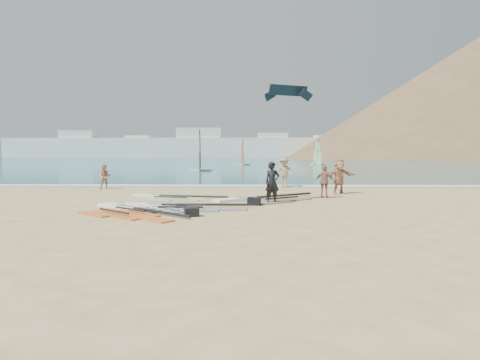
{
  "coord_description": "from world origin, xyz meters",
  "views": [
    {
      "loc": [
        0.67,
        -14.4,
        2.29
      ],
      "look_at": [
        0.22,
        4.0,
        1.0
      ],
      "focal_mm": 30.0,
      "sensor_mm": 36.0,
      "label": 1
    }
  ],
  "objects_px": {
    "gear_bag_near": "(192,212)",
    "person_wetsuit": "(272,183)",
    "rig_grey": "(173,207)",
    "beachgoer_mid": "(284,172)",
    "beachgoer_right": "(339,176)",
    "gear_bag_far": "(254,201)",
    "rig_green": "(168,198)",
    "rig_orange": "(264,199)",
    "beachgoer_left": "(105,177)",
    "beachgoer_back": "(325,182)",
    "rig_red": "(124,211)"
  },
  "relations": [
    {
      "from": "rig_grey",
      "to": "gear_bag_far",
      "type": "relative_size",
      "value": 9.69
    },
    {
      "from": "gear_bag_near",
      "to": "person_wetsuit",
      "type": "distance_m",
      "value": 4.91
    },
    {
      "from": "rig_red",
      "to": "rig_orange",
      "type": "bearing_deg",
      "value": 74.49
    },
    {
      "from": "rig_red",
      "to": "rig_green",
      "type": "bearing_deg",
      "value": 119.65
    },
    {
      "from": "beachgoer_right",
      "to": "beachgoer_back",
      "type": "bearing_deg",
      "value": -141.95
    },
    {
      "from": "rig_grey",
      "to": "gear_bag_near",
      "type": "bearing_deg",
      "value": -62.64
    },
    {
      "from": "person_wetsuit",
      "to": "beachgoer_left",
      "type": "bearing_deg",
      "value": 127.91
    },
    {
      "from": "beachgoer_back",
      "to": "beachgoer_right",
      "type": "distance_m",
      "value": 2.33
    },
    {
      "from": "beachgoer_right",
      "to": "gear_bag_far",
      "type": "bearing_deg",
      "value": -156.01
    },
    {
      "from": "gear_bag_far",
      "to": "person_wetsuit",
      "type": "bearing_deg",
      "value": 39.11
    },
    {
      "from": "person_wetsuit",
      "to": "beachgoer_mid",
      "type": "relative_size",
      "value": 0.92
    },
    {
      "from": "beachgoer_left",
      "to": "beachgoer_mid",
      "type": "height_order",
      "value": "beachgoer_mid"
    },
    {
      "from": "rig_grey",
      "to": "gear_bag_near",
      "type": "relative_size",
      "value": 10.82
    },
    {
      "from": "rig_red",
      "to": "beachgoer_right",
      "type": "xyz_separation_m",
      "value": [
        9.69,
        6.9,
        0.92
      ]
    },
    {
      "from": "beachgoer_mid",
      "to": "beachgoer_right",
      "type": "height_order",
      "value": "beachgoer_mid"
    },
    {
      "from": "rig_red",
      "to": "beachgoer_back",
      "type": "distance_m",
      "value": 9.85
    },
    {
      "from": "rig_green",
      "to": "gear_bag_far",
      "type": "distance_m",
      "value": 4.87
    },
    {
      "from": "gear_bag_near",
      "to": "beachgoer_right",
      "type": "relative_size",
      "value": 0.25
    },
    {
      "from": "rig_grey",
      "to": "gear_bag_near",
      "type": "distance_m",
      "value": 2.33
    },
    {
      "from": "person_wetsuit",
      "to": "beachgoer_mid",
      "type": "xyz_separation_m",
      "value": [
        1.21,
        8.1,
        0.08
      ]
    },
    {
      "from": "gear_bag_far",
      "to": "beachgoer_left",
      "type": "xyz_separation_m",
      "value": [
        -9.1,
        7.26,
        0.6
      ]
    },
    {
      "from": "beachgoer_left",
      "to": "rig_grey",
      "type": "bearing_deg",
      "value": -70.52
    },
    {
      "from": "rig_green",
      "to": "beachgoer_back",
      "type": "height_order",
      "value": "beachgoer_back"
    },
    {
      "from": "rig_grey",
      "to": "beachgoer_right",
      "type": "height_order",
      "value": "beachgoer_right"
    },
    {
      "from": "rig_orange",
      "to": "gear_bag_far",
      "type": "bearing_deg",
      "value": -139.57
    },
    {
      "from": "rig_green",
      "to": "rig_red",
      "type": "relative_size",
      "value": 1.11
    },
    {
      "from": "rig_grey",
      "to": "beachgoer_mid",
      "type": "distance_m",
      "value": 11.19
    },
    {
      "from": "beachgoer_left",
      "to": "beachgoer_back",
      "type": "height_order",
      "value": "beachgoer_back"
    },
    {
      "from": "beachgoer_mid",
      "to": "gear_bag_near",
      "type": "bearing_deg",
      "value": -85.11
    },
    {
      "from": "rig_green",
      "to": "gear_bag_far",
      "type": "height_order",
      "value": "gear_bag_far"
    },
    {
      "from": "rig_orange",
      "to": "rig_red",
      "type": "bearing_deg",
      "value": -179.0
    },
    {
      "from": "gear_bag_far",
      "to": "beachgoer_right",
      "type": "relative_size",
      "value": 0.28
    },
    {
      "from": "rig_orange",
      "to": "beachgoer_mid",
      "type": "height_order",
      "value": "beachgoer_mid"
    },
    {
      "from": "rig_orange",
      "to": "gear_bag_near",
      "type": "distance_m",
      "value": 5.63
    },
    {
      "from": "beachgoer_left",
      "to": "beachgoer_back",
      "type": "bearing_deg",
      "value": -34.75
    },
    {
      "from": "rig_green",
      "to": "beachgoer_left",
      "type": "height_order",
      "value": "beachgoer_left"
    },
    {
      "from": "gear_bag_near",
      "to": "beachgoer_mid",
      "type": "distance_m",
      "value": 12.63
    },
    {
      "from": "rig_green",
      "to": "person_wetsuit",
      "type": "distance_m",
      "value": 5.41
    },
    {
      "from": "beachgoer_mid",
      "to": "beachgoer_back",
      "type": "bearing_deg",
      "value": -50.98
    },
    {
      "from": "beachgoer_back",
      "to": "person_wetsuit",
      "type": "bearing_deg",
      "value": 56.69
    },
    {
      "from": "person_wetsuit",
      "to": "rig_grey",
      "type": "bearing_deg",
      "value": -176.36
    },
    {
      "from": "gear_bag_near",
      "to": "rig_grey",
      "type": "bearing_deg",
      "value": 117.43
    },
    {
      "from": "beachgoer_mid",
      "to": "beachgoer_right",
      "type": "relative_size",
      "value": 1.04
    },
    {
      "from": "rig_orange",
      "to": "beachgoer_back",
      "type": "distance_m",
      "value": 3.3
    },
    {
      "from": "rig_red",
      "to": "gear_bag_far",
      "type": "bearing_deg",
      "value": 61.6
    },
    {
      "from": "beachgoer_mid",
      "to": "beachgoer_back",
      "type": "relative_size",
      "value": 1.24
    },
    {
      "from": "rig_red",
      "to": "beachgoer_mid",
      "type": "height_order",
      "value": "beachgoer_mid"
    },
    {
      "from": "rig_green",
      "to": "beachgoer_right",
      "type": "bearing_deg",
      "value": 26.37
    },
    {
      "from": "rig_grey",
      "to": "beachgoer_left",
      "type": "xyz_separation_m",
      "value": [
        -5.78,
        8.28,
        0.72
      ]
    },
    {
      "from": "person_wetsuit",
      "to": "beachgoer_left",
      "type": "height_order",
      "value": "person_wetsuit"
    }
  ]
}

